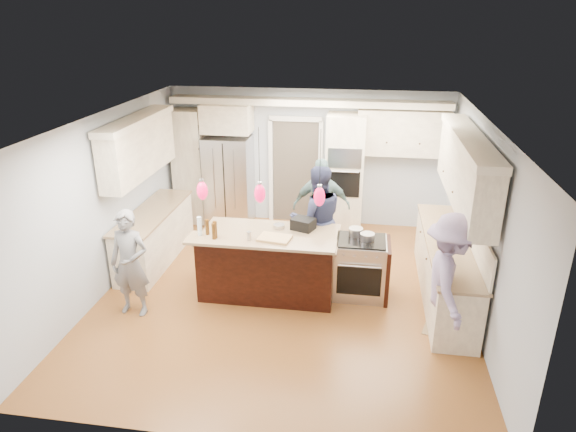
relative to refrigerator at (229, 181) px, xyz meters
name	(u,v)px	position (x,y,z in m)	size (l,w,h in m)	color
ground_plane	(285,293)	(1.55, -2.64, -0.90)	(6.00, 6.00, 0.00)	#A15F2C
room_shell	(284,182)	(1.55, -2.64, 0.92)	(5.54, 6.04, 2.72)	#B2BCC6
refrigerator	(229,181)	(0.00, 0.00, 0.00)	(0.90, 0.70, 1.80)	#B7B7BC
oven_column	(345,174)	(2.30, 0.03, 0.25)	(0.72, 0.69, 2.30)	#FEF1CE
back_upper_cabinets	(269,143)	(0.80, 0.12, 0.77)	(5.30, 0.61, 2.54)	#FEF1CE
right_counter_run	(452,233)	(3.99, -2.34, 0.16)	(0.64, 3.10, 2.51)	#FEF1CE
left_cabinets	(149,203)	(-0.89, -1.84, 0.16)	(0.64, 2.30, 2.51)	#FEF1CE
kitchen_island	(269,262)	(1.30, -2.57, -0.41)	(2.10, 1.46, 1.12)	black
island_range	(362,268)	(2.71, -2.49, -0.44)	(0.82, 0.71, 0.92)	#B7B7BC
pendant_lights	(260,193)	(1.30, -3.15, 0.90)	(1.75, 0.15, 1.03)	black
person_bar_end	(130,263)	(-0.51, -3.49, -0.11)	(0.57, 0.38, 1.57)	slate
person_far_left	(317,220)	(1.95, -1.79, 0.01)	(0.89, 0.69, 1.82)	#292F50
person_far_right	(322,206)	(1.96, -1.04, -0.04)	(1.01, 0.42, 1.73)	slate
person_range_side	(449,282)	(3.80, -3.56, 0.00)	(1.17, 0.67, 1.80)	#917EAA
floor_rug	(448,323)	(3.95, -3.11, -0.89)	(0.58, 0.85, 0.01)	#977852
water_bottle	(200,226)	(0.42, -3.13, 0.36)	(0.06, 0.06, 0.28)	silver
beer_bottle_a	(207,227)	(0.51, -3.08, 0.33)	(0.06, 0.06, 0.22)	#44280C
beer_bottle_b	(214,231)	(0.65, -3.22, 0.34)	(0.06, 0.06, 0.23)	#44280C
beer_bottle_c	(215,230)	(0.66, -3.18, 0.34)	(0.06, 0.06, 0.25)	#44280C
drink_can	(249,236)	(1.14, -3.18, 0.28)	(0.07, 0.07, 0.13)	#B7B7BC
cutting_board	(275,238)	(1.49, -3.11, 0.24)	(0.44, 0.31, 0.03)	tan
pot_large	(356,232)	(2.59, -2.36, 0.08)	(0.21, 0.21, 0.12)	#B7B7BC
pot_small	(367,237)	(2.77, -2.50, 0.07)	(0.22, 0.22, 0.11)	#B7B7BC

